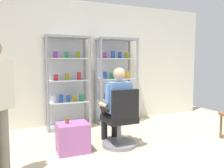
{
  "coord_description": "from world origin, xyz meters",
  "views": [
    {
      "loc": [
        -1.5,
        -1.99,
        1.38
      ],
      "look_at": [
        0.0,
        1.63,
        1.0
      ],
      "focal_mm": 36.57,
      "sensor_mm": 36.0,
      "label": 1
    }
  ],
  "objects": [
    {
      "name": "storage_crate",
      "position": [
        -0.75,
        1.39,
        0.22
      ],
      "size": [
        0.47,
        0.38,
        0.45
      ],
      "primitive_type": "cube",
      "color": "#9E599E",
      "rests_on": "ground"
    },
    {
      "name": "display_cabinet_right",
      "position": [
        0.55,
        2.76,
        0.97
      ],
      "size": [
        0.9,
        0.45,
        1.9
      ],
      "color": "gray",
      "rests_on": "ground"
    },
    {
      "name": "back_wall",
      "position": [
        0.0,
        3.0,
        1.35
      ],
      "size": [
        6.0,
        0.1,
        2.7
      ],
      "primitive_type": "cube",
      "color": "silver",
      "rests_on": "ground"
    },
    {
      "name": "tea_glass",
      "position": [
        -0.83,
        1.41,
        0.49
      ],
      "size": [
        0.06,
        0.06,
        0.08
      ],
      "primitive_type": "cylinder",
      "color": "brown",
      "rests_on": "storage_crate"
    },
    {
      "name": "office_chair",
      "position": [
        0.01,
        1.28,
        0.39
      ],
      "size": [
        0.57,
        0.56,
        0.96
      ],
      "color": "slate",
      "rests_on": "ground"
    },
    {
      "name": "display_cabinet_left",
      "position": [
        -0.55,
        2.76,
        0.96
      ],
      "size": [
        0.9,
        0.45,
        1.9
      ],
      "color": "gray",
      "rests_on": "ground"
    },
    {
      "name": "seated_shopkeeper",
      "position": [
        0.0,
        1.44,
        0.71
      ],
      "size": [
        0.49,
        0.57,
        1.29
      ],
      "color": "black",
      "rests_on": "ground"
    }
  ]
}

